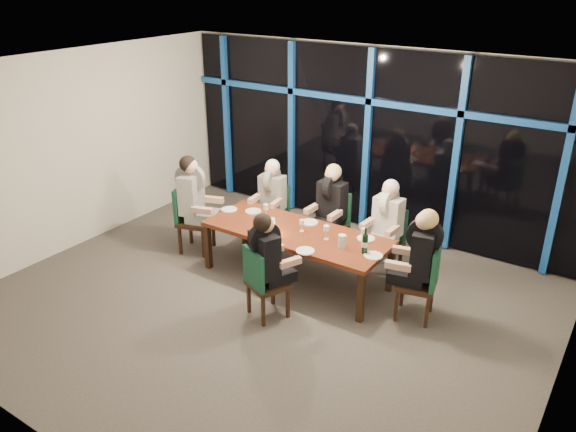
{
  "coord_description": "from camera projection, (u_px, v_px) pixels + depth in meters",
  "views": [
    {
      "loc": [
        3.77,
        -5.05,
        4.07
      ],
      "look_at": [
        0.0,
        0.6,
        1.05
      ],
      "focal_mm": 35.0,
      "sensor_mm": 36.0,
      "label": 1
    }
  ],
  "objects": [
    {
      "name": "wine_glass_d",
      "position": [
        266.0,
        208.0,
        8.09
      ],
      "size": [
        0.07,
        0.07,
        0.19
      ],
      "color": "silver",
      "rests_on": "dining_table"
    },
    {
      "name": "diner_near_mid",
      "position": [
        267.0,
        250.0,
        6.8
      ],
      "size": [
        0.61,
        0.66,
        0.94
      ],
      "rotation": [
        0.0,
        0.0,
        2.73
      ],
      "color": "black",
      "rests_on": "ground"
    },
    {
      "name": "wine_bottle",
      "position": [
        365.0,
        244.0,
        7.06
      ],
      "size": [
        0.08,
        0.08,
        0.35
      ],
      "rotation": [
        0.0,
        0.0,
        0.21
      ],
      "color": "black",
      "rests_on": "dining_table"
    },
    {
      "name": "diner_far_mid",
      "position": [
        331.0,
        198.0,
        8.29
      ],
      "size": [
        0.5,
        0.62,
        0.97
      ],
      "rotation": [
        0.0,
        0.0,
        -0.03
      ],
      "color": "black",
      "rests_on": "ground"
    },
    {
      "name": "chair_far_left",
      "position": [
        274.0,
        210.0,
        8.93
      ],
      "size": [
        0.48,
        0.48,
        0.94
      ],
      "rotation": [
        0.0,
        0.0,
        0.12
      ],
      "color": "black",
      "rests_on": "ground"
    },
    {
      "name": "wine_glass_e",
      "position": [
        364.0,
        232.0,
        7.35
      ],
      "size": [
        0.07,
        0.07,
        0.19
      ],
      "color": "white",
      "rests_on": "dining_table"
    },
    {
      "name": "chair_far_mid",
      "position": [
        333.0,
        220.0,
        8.51
      ],
      "size": [
        0.47,
        0.47,
        0.99
      ],
      "rotation": [
        0.0,
        0.0,
        -0.03
      ],
      "color": "black",
      "rests_on": "ground"
    },
    {
      "name": "dining_table",
      "position": [
        296.0,
        235.0,
        7.73
      ],
      "size": [
        2.6,
        1.0,
        0.75
      ],
      "color": "maroon",
      "rests_on": "ground"
    },
    {
      "name": "plate_far_right",
      "position": [
        366.0,
        239.0,
        7.47
      ],
      "size": [
        0.24,
        0.24,
        0.01
      ],
      "primitive_type": "cylinder",
      "color": "white",
      "rests_on": "dining_table"
    },
    {
      "name": "plate_far_mid",
      "position": [
        310.0,
        222.0,
        7.95
      ],
      "size": [
        0.24,
        0.24,
        0.01
      ],
      "primitive_type": "cylinder",
      "color": "white",
      "rests_on": "dining_table"
    },
    {
      "name": "diner_far_right",
      "position": [
        387.0,
        214.0,
        7.82
      ],
      "size": [
        0.49,
        0.61,
        0.94
      ],
      "rotation": [
        0.0,
        0.0,
        -0.07
      ],
      "color": "silver",
      "rests_on": "ground"
    },
    {
      "name": "wine_glass_b",
      "position": [
        302.0,
        223.0,
        7.65
      ],
      "size": [
        0.07,
        0.07,
        0.17
      ],
      "color": "silver",
      "rests_on": "dining_table"
    },
    {
      "name": "chair_near_mid",
      "position": [
        262.0,
        280.0,
        6.91
      ],
      "size": [
        0.59,
        0.59,
        0.97
      ],
      "rotation": [
        0.0,
        0.0,
        2.73
      ],
      "color": "black",
      "rests_on": "ground"
    },
    {
      "name": "diner_end_right",
      "position": [
        420.0,
        249.0,
        6.75
      ],
      "size": [
        0.67,
        0.56,
        0.99
      ],
      "rotation": [
        0.0,
        0.0,
        4.92
      ],
      "color": "black",
      "rests_on": "ground"
    },
    {
      "name": "room",
      "position": [
        260.0,
        157.0,
        6.58
      ],
      "size": [
        7.04,
        7.0,
        3.02
      ],
      "color": "#524C49",
      "rests_on": "ground"
    },
    {
      "name": "window_wall",
      "position": [
        369.0,
        139.0,
        8.99
      ],
      "size": [
        6.86,
        0.43,
        2.94
      ],
      "color": "black",
      "rests_on": "ground"
    },
    {
      "name": "wine_glass_a",
      "position": [
        272.0,
        222.0,
        7.64
      ],
      "size": [
        0.07,
        0.07,
        0.19
      ],
      "color": "silver",
      "rests_on": "dining_table"
    },
    {
      "name": "plate_near_mid",
      "position": [
        305.0,
        251.0,
        7.15
      ],
      "size": [
        0.24,
        0.24,
        0.01
      ],
      "primitive_type": "cylinder",
      "color": "white",
      "rests_on": "dining_table"
    },
    {
      "name": "plate_far_left",
      "position": [
        253.0,
        211.0,
        8.31
      ],
      "size": [
        0.24,
        0.24,
        0.01
      ],
      "primitive_type": "cylinder",
      "color": "white",
      "rests_on": "dining_table"
    },
    {
      "name": "plate_end_right",
      "position": [
        373.0,
        256.0,
        7.03
      ],
      "size": [
        0.24,
        0.24,
        0.01
      ],
      "primitive_type": "cylinder",
      "color": "white",
      "rests_on": "dining_table"
    },
    {
      "name": "tea_light",
      "position": [
        275.0,
        233.0,
        7.61
      ],
      "size": [
        0.05,
        0.05,
        0.03
      ],
      "primitive_type": "cylinder",
      "color": "#F09948",
      "rests_on": "dining_table"
    },
    {
      "name": "chair_end_left",
      "position": [
        190.0,
        215.0,
        8.6
      ],
      "size": [
        0.62,
        0.62,
        1.05
      ],
      "rotation": [
        0.0,
        0.0,
        1.89
      ],
      "color": "black",
      "rests_on": "ground"
    },
    {
      "name": "diner_end_left",
      "position": [
        193.0,
        191.0,
        8.41
      ],
      "size": [
        0.71,
        0.63,
        1.02
      ],
      "rotation": [
        0.0,
        0.0,
        1.89
      ],
      "color": "black",
      "rests_on": "ground"
    },
    {
      "name": "wine_glass_c",
      "position": [
        326.0,
        229.0,
        7.42
      ],
      "size": [
        0.08,
        0.08,
        0.2
      ],
      "color": "white",
      "rests_on": "dining_table"
    },
    {
      "name": "water_pitcher",
      "position": [
        342.0,
        241.0,
        7.21
      ],
      "size": [
        0.11,
        0.1,
        0.18
      ],
      "rotation": [
        0.0,
        0.0,
        0.04
      ],
      "color": "silver",
      "rests_on": "dining_table"
    },
    {
      "name": "plate_end_left",
      "position": [
        229.0,
        209.0,
        8.37
      ],
      "size": [
        0.24,
        0.24,
        0.01
      ],
      "primitive_type": "cylinder",
      "color": "white",
      "rests_on": "dining_table"
    },
    {
      "name": "chair_far_right",
      "position": [
        388.0,
        237.0,
        8.03
      ],
      "size": [
        0.48,
        0.48,
        0.96
      ],
      "rotation": [
        0.0,
        0.0,
        -0.07
      ],
      "color": "black",
      "rests_on": "ground"
    },
    {
      "name": "chair_end_right",
      "position": [
        424.0,
        279.0,
        6.89
      ],
      "size": [
        0.56,
        0.56,
        1.01
      ],
      "rotation": [
        0.0,
        0.0,
        4.92
      ],
      "color": "black",
      "rests_on": "ground"
    },
    {
      "name": "diner_far_left",
      "position": [
        271.0,
        190.0,
        8.71
      ],
      "size": [
        0.5,
        0.61,
        0.92
      ],
      "rotation": [
        0.0,
        0.0,
        0.12
      ],
      "color": "black",
      "rests_on": "ground"
    }
  ]
}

